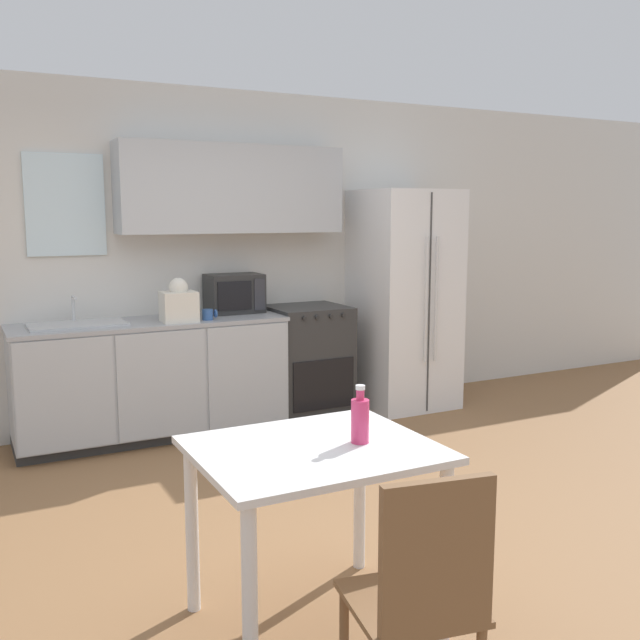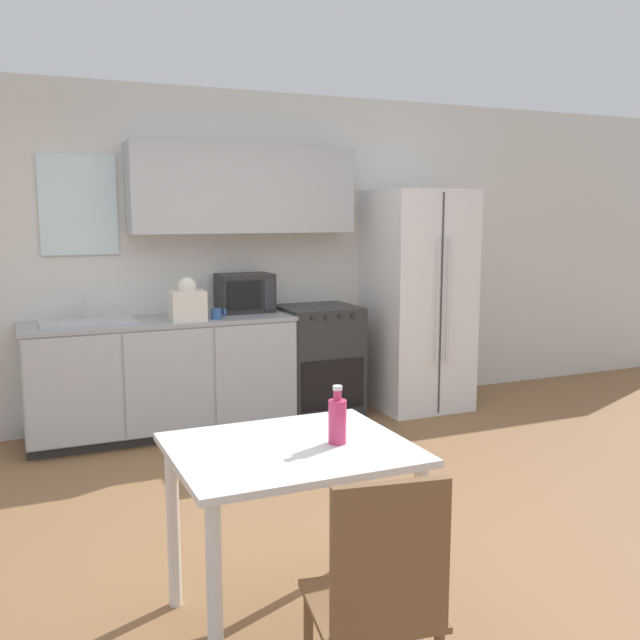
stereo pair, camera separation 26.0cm
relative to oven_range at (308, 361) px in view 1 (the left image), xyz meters
name	(u,v)px [view 1 (the left image)]	position (x,y,z in m)	size (l,w,h in m)	color
ground_plane	(303,527)	(-1.00, -1.98, -0.47)	(12.00, 12.00, 0.00)	olive
wall_back	(187,246)	(-0.94, 0.29, 0.98)	(12.00, 0.38, 2.70)	silver
kitchen_counter	(152,379)	(-1.33, -0.01, -0.01)	(2.03, 0.63, 0.91)	#333333
oven_range	(308,361)	(0.00, 0.00, 0.00)	(0.63, 0.61, 0.94)	#2D2D2D
refrigerator	(404,299)	(0.91, -0.08, 0.49)	(0.78, 0.80, 1.91)	white
kitchen_sink	(77,324)	(-1.85, 0.00, 0.45)	(0.67, 0.39, 0.21)	#B7BABC
microwave	(234,293)	(-0.61, 0.11, 0.60)	(0.44, 0.31, 0.31)	#282828
coffee_mug	(208,314)	(-0.92, -0.17, 0.48)	(0.11, 0.08, 0.08)	#335999
grocery_bag_0	(179,303)	(-1.15, -0.16, 0.58)	(0.26, 0.23, 0.33)	silver
dining_table	(314,476)	(-1.37, -2.83, 0.18)	(0.95, 0.79, 0.78)	white
dining_chair_near	(424,590)	(-1.36, -3.61, 0.07)	(0.46, 0.46, 0.93)	brown
drink_bottle	(360,419)	(-1.17, -2.88, 0.41)	(0.07, 0.07, 0.24)	#DB386B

